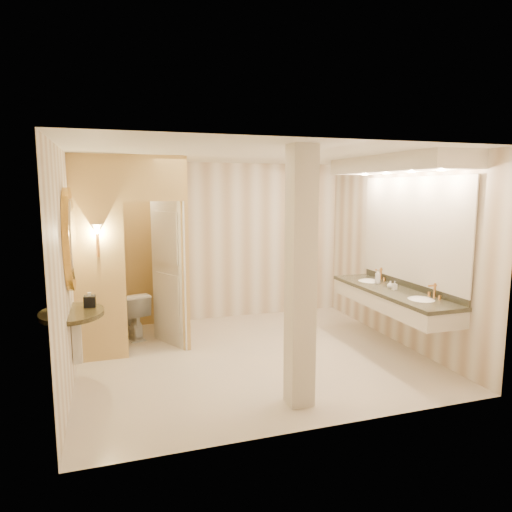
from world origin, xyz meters
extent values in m
plane|color=beige|center=(0.00, 0.00, 0.00)|extent=(4.50, 4.50, 0.00)
plane|color=silver|center=(0.00, 0.00, 2.70)|extent=(4.50, 4.50, 0.00)
cube|color=beige|center=(0.00, 2.00, 1.35)|extent=(4.50, 0.02, 2.70)
cube|color=beige|center=(0.00, -2.00, 1.35)|extent=(4.50, 0.02, 2.70)
cube|color=beige|center=(-2.25, 0.00, 1.35)|extent=(0.02, 4.00, 2.70)
cube|color=beige|center=(2.25, 0.00, 1.35)|extent=(0.02, 4.00, 2.70)
cube|color=#DEC074|center=(-0.80, 1.25, 1.35)|extent=(0.10, 1.50, 2.70)
cube|color=#DEC074|center=(-1.93, 0.50, 1.35)|extent=(0.65, 0.10, 2.70)
cube|color=#DEC074|center=(-1.20, 0.50, 2.40)|extent=(0.80, 0.10, 0.60)
cube|color=beige|center=(-0.98, 0.86, 1.05)|extent=(0.41, 0.73, 2.10)
cylinder|color=#CD8941|center=(-1.93, 0.43, 1.55)|extent=(0.03, 0.03, 0.30)
cone|color=beige|center=(-1.93, 0.43, 1.75)|extent=(0.14, 0.14, 0.14)
cube|color=beige|center=(1.95, -0.35, 0.73)|extent=(0.60, 2.25, 0.24)
cube|color=black|center=(1.95, -0.35, 0.85)|extent=(0.64, 2.29, 0.05)
cube|color=black|center=(2.23, -0.35, 0.92)|extent=(0.03, 2.25, 0.10)
ellipsoid|color=white|center=(1.95, -0.96, 0.83)|extent=(0.40, 0.44, 0.15)
cylinder|color=#CD8941|center=(2.15, -0.96, 0.96)|extent=(0.03, 0.03, 0.22)
ellipsoid|color=white|center=(1.95, 0.26, 0.83)|extent=(0.40, 0.44, 0.15)
cylinder|color=#CD8941|center=(2.15, 0.26, 0.96)|extent=(0.03, 0.03, 0.22)
cube|color=white|center=(2.23, -0.35, 1.70)|extent=(0.03, 2.25, 1.40)
cube|color=beige|center=(1.95, -0.35, 2.59)|extent=(0.75, 2.45, 0.22)
cylinder|color=black|center=(-2.23, -0.21, 0.85)|extent=(0.89, 0.89, 0.05)
cube|color=beige|center=(-2.19, -0.21, 0.55)|extent=(0.10, 0.10, 0.60)
cylinder|color=gold|center=(-2.21, -0.21, 1.70)|extent=(0.07, 0.89, 0.89)
cylinder|color=white|center=(-2.17, -0.21, 1.70)|extent=(0.02, 0.71, 0.71)
cube|color=beige|center=(0.07, -1.46, 1.35)|extent=(0.26, 0.26, 2.70)
cube|color=black|center=(-2.04, -0.05, 0.94)|extent=(0.14, 0.14, 0.13)
imported|color=white|center=(-1.52, 1.34, 0.36)|extent=(0.60, 0.79, 0.72)
imported|color=beige|center=(1.96, -0.38, 0.94)|extent=(0.06, 0.06, 0.12)
imported|color=silver|center=(1.95, -0.28, 0.93)|extent=(0.09, 0.09, 0.11)
imported|color=#C6B28C|center=(1.96, 0.05, 0.98)|extent=(0.09, 0.09, 0.22)
camera|label=1|loc=(-1.77, -5.68, 2.26)|focal=32.00mm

